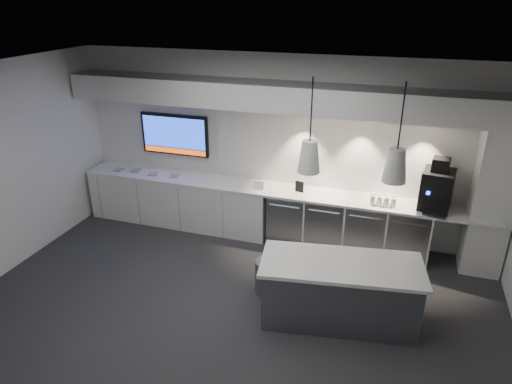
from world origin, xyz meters
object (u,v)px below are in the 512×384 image
(wall_tv, at_px, (175,135))
(bin, at_px, (267,276))
(island, at_px, (339,291))
(coffee_machine, at_px, (437,188))

(wall_tv, bearing_deg, bin, -38.66)
(island, bearing_deg, wall_tv, 138.80)
(island, relative_size, bin, 4.30)
(wall_tv, relative_size, coffee_machine, 1.61)
(bin, distance_m, coffee_machine, 2.80)
(island, distance_m, bin, 1.08)
(wall_tv, relative_size, island, 0.60)
(wall_tv, bearing_deg, island, -32.55)
(bin, bearing_deg, wall_tv, 141.34)
(island, xyz_separation_m, coffee_machine, (1.09, 1.84, 0.80))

